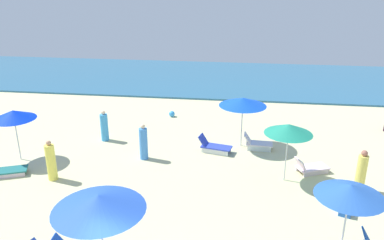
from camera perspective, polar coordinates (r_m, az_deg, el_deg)
name	(u,v)px	position (r m, az deg, el deg)	size (l,w,h in m)	color
ocean	(214,78)	(31.25, 3.30, 6.30)	(60.00, 11.85, 0.12)	#2C6488
umbrella_1	(13,115)	(18.22, -25.09, 0.72)	(1.88, 1.88, 2.33)	silver
lounge_chair_1_0	(6,170)	(17.65, -25.94, -6.75)	(1.60, 1.16, 0.68)	silver
umbrella_2	(243,102)	(18.03, 7.59, 2.71)	(2.24, 2.24, 2.44)	silver
lounge_chair_2_0	(214,146)	(17.94, 3.30, -3.95)	(1.62, 0.91, 0.78)	silver
lounge_chair_2_1	(257,143)	(18.47, 9.69, -3.46)	(1.38, 0.69, 0.75)	silver
umbrella_3	(350,191)	(11.26, 22.53, -9.74)	(1.88, 1.88, 2.50)	silver
umbrella_4	(289,129)	(15.16, 14.22, -1.31)	(1.87, 1.87, 2.42)	silver
lounge_chair_4_0	(310,167)	(16.86, 17.22, -6.76)	(1.53, 1.16, 0.69)	silver
umbrella_5	(99,203)	(10.42, -13.76, -11.88)	(2.47, 2.47, 2.43)	silver
beachgoer_0	(104,127)	(19.51, -12.94, -1.00)	(0.51, 0.51, 1.57)	#3E9CDD
beachgoer_3	(144,143)	(17.21, -7.24, -3.42)	(0.52, 0.52, 1.66)	#448ADF
beachgoer_4	(51,162)	(16.35, -20.28, -5.85)	(0.48, 0.48, 1.71)	#F9E958
beachgoer_5	(361,172)	(15.94, 23.93, -7.11)	(0.52, 0.52, 1.68)	#E7D55E
cooler_box_0	(346,210)	(14.59, 21.95, -12.31)	(0.57, 0.40, 0.30)	blue
beach_ball_1	(172,114)	(22.50, -3.02, 0.92)	(0.34, 0.34, 0.34)	#3495E1
beach_ball_2	(280,133)	(20.35, 13.04, -1.92)	(0.24, 0.24, 0.24)	#F24633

